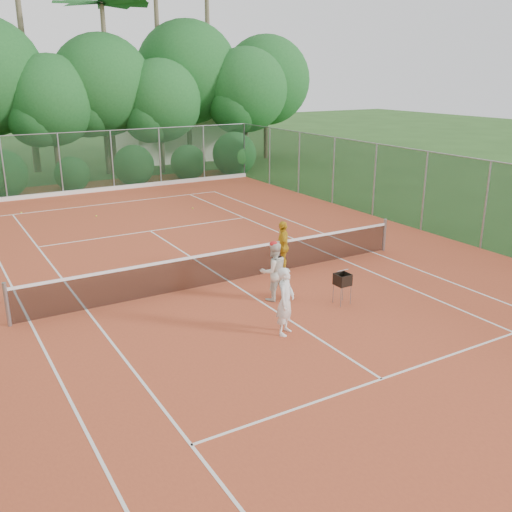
{
  "coord_description": "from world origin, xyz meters",
  "views": [
    {
      "loc": [
        -7.21,
        -13.7,
        5.8
      ],
      "look_at": [
        0.19,
        -1.2,
        1.1
      ],
      "focal_mm": 40.0,
      "sensor_mm": 36.0,
      "label": 1
    }
  ],
  "objects_px": {
    "player_white": "(286,301)",
    "player_yellow": "(283,246)",
    "ball_hopper": "(343,280)",
    "player_center_grp": "(273,271)"
  },
  "relations": [
    {
      "from": "player_white",
      "to": "player_center_grp",
      "type": "height_order",
      "value": "player_center_grp"
    },
    {
      "from": "player_white",
      "to": "ball_hopper",
      "type": "bearing_deg",
      "value": -19.16
    },
    {
      "from": "ball_hopper",
      "to": "player_center_grp",
      "type": "bearing_deg",
      "value": 141.8
    },
    {
      "from": "player_yellow",
      "to": "ball_hopper",
      "type": "xyz_separation_m",
      "value": [
        -0.09,
        -2.96,
        -0.13
      ]
    },
    {
      "from": "player_white",
      "to": "player_yellow",
      "type": "distance_m",
      "value": 4.39
    },
    {
      "from": "player_white",
      "to": "player_center_grp",
      "type": "xyz_separation_m",
      "value": [
        0.87,
        1.89,
        -0.0
      ]
    },
    {
      "from": "player_center_grp",
      "to": "player_white",
      "type": "bearing_deg",
      "value": -114.72
    },
    {
      "from": "player_center_grp",
      "to": "ball_hopper",
      "type": "bearing_deg",
      "value": -39.47
    },
    {
      "from": "player_center_grp",
      "to": "player_yellow",
      "type": "bearing_deg",
      "value": 50.81
    },
    {
      "from": "player_white",
      "to": "player_yellow",
      "type": "relative_size",
      "value": 1.03
    }
  ]
}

